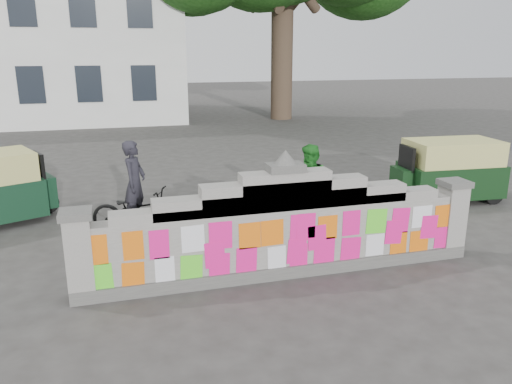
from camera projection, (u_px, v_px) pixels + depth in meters
ground at (284, 274)px, 7.94m from camera, size 100.00×100.00×0.00m
parapet_wall at (284, 230)px, 7.73m from camera, size 6.48×0.44×2.01m
building at (15, 39)px, 25.36m from camera, size 16.00×10.00×8.90m
cyclist_bike at (137, 212)px, 9.46m from camera, size 1.89×1.31×0.94m
cyclist_rider at (136, 196)px, 9.37m from camera, size 0.59×0.69×1.60m
pedestrian at (311, 186)px, 9.95m from camera, size 0.99×1.02×1.66m
rickshaw_right at (448, 170)px, 11.67m from camera, size 2.64×1.36×1.44m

